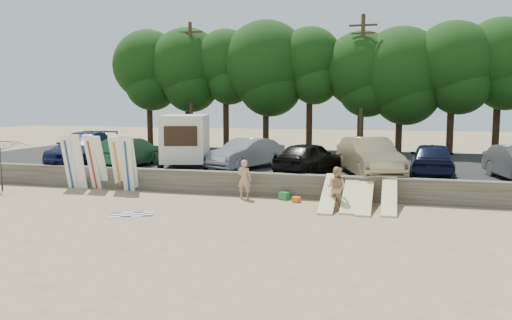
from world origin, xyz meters
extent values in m
plane|color=tan|center=(0.00, 0.00, 0.00)|extent=(120.00, 120.00, 0.00)
cube|color=#6B6356|center=(0.00, 3.00, 0.50)|extent=(44.00, 0.50, 1.00)
cube|color=#282828|center=(0.00, 10.50, 0.35)|extent=(44.00, 14.50, 0.70)
cylinder|color=#382616|center=(-14.11, 17.60, 2.79)|extent=(0.44, 0.44, 4.18)
sphere|color=#204B15|center=(-14.11, 17.60, 6.88)|extent=(5.38, 5.38, 5.38)
cylinder|color=#382616|center=(-10.93, 17.60, 2.77)|extent=(0.44, 0.44, 4.15)
sphere|color=#204B15|center=(-10.93, 17.60, 6.83)|extent=(5.56, 5.56, 5.56)
cylinder|color=#382616|center=(-7.90, 17.60, 2.86)|extent=(0.44, 0.44, 4.32)
sphere|color=#204B15|center=(-7.90, 17.60, 7.08)|extent=(4.60, 4.60, 4.60)
cylinder|color=#382616|center=(-4.86, 17.60, 2.76)|extent=(0.44, 0.44, 4.12)
sphere|color=#204B15|center=(-4.86, 17.60, 6.78)|extent=(6.23, 6.23, 6.23)
cylinder|color=#382616|center=(-1.68, 17.52, 2.85)|extent=(0.44, 0.44, 4.30)
sphere|color=#204B15|center=(-1.68, 17.52, 7.05)|extent=(4.50, 4.50, 4.50)
cylinder|color=#382616|center=(1.87, 17.60, 2.59)|extent=(0.44, 0.44, 3.79)
sphere|color=#204B15|center=(1.87, 17.60, 6.29)|extent=(5.22, 5.22, 5.22)
cylinder|color=#382616|center=(4.44, 17.60, 2.51)|extent=(0.44, 0.44, 3.62)
sphere|color=#204B15|center=(4.44, 17.60, 6.04)|extent=(6.08, 6.08, 6.08)
cylinder|color=#382616|center=(7.64, 17.11, 2.70)|extent=(0.44, 0.44, 4.00)
sphere|color=#204B15|center=(7.64, 17.11, 6.60)|extent=(5.29, 5.29, 5.29)
cylinder|color=#382616|center=(10.47, 17.60, 2.79)|extent=(0.44, 0.44, 4.18)
sphere|color=#204B15|center=(10.47, 17.60, 6.87)|extent=(5.08, 5.08, 5.08)
cylinder|color=#473321|center=(-10.00, 16.00, 5.20)|extent=(0.26, 0.26, 9.00)
cube|color=#473321|center=(-10.00, 16.00, 9.00)|extent=(1.80, 0.12, 0.12)
cube|color=#473321|center=(-10.00, 16.00, 8.50)|extent=(1.50, 0.10, 0.10)
cylinder|color=#473321|center=(2.00, 16.00, 5.20)|extent=(0.26, 0.26, 9.00)
cube|color=#473321|center=(2.00, 16.00, 9.00)|extent=(1.80, 0.12, 0.12)
cube|color=#473321|center=(2.00, 16.00, 8.50)|extent=(1.50, 0.10, 0.10)
cube|color=silver|center=(-6.26, 6.26, 2.23)|extent=(3.20, 4.63, 2.31)
cube|color=black|center=(-5.67, 4.22, 2.44)|extent=(1.53, 0.48, 0.95)
cylinder|color=black|center=(-6.94, 4.64, 1.05)|extent=(0.40, 0.73, 0.69)
cylinder|color=black|center=(-4.82, 5.26, 1.05)|extent=(0.40, 0.73, 0.69)
cylinder|color=black|center=(-7.71, 7.27, 1.05)|extent=(0.40, 0.73, 0.69)
cylinder|color=black|center=(-5.59, 7.89, 1.05)|extent=(0.40, 0.73, 0.69)
imported|color=#121B41|center=(-12.09, 5.87, 1.56)|extent=(3.76, 6.35, 1.73)
imported|color=#13351E|center=(-9.15, 5.56, 1.45)|extent=(1.77, 4.63, 1.51)
imported|color=gray|center=(-3.11, 6.50, 1.46)|extent=(3.30, 4.86, 1.52)
imported|color=black|center=(0.25, 5.48, 1.45)|extent=(3.09, 4.72, 1.49)
imported|color=#92815D|center=(3.00, 5.45, 1.57)|extent=(3.44, 5.56, 1.73)
imported|color=black|center=(5.73, 5.81, 1.48)|extent=(2.08, 4.68, 1.56)
cube|color=white|center=(-10.50, 2.39, 1.28)|extent=(0.50, 0.63, 2.55)
cube|color=white|center=(-10.00, 2.42, 1.28)|extent=(0.53, 0.59, 2.56)
cube|color=white|center=(-9.31, 2.47, 1.27)|extent=(0.56, 0.70, 2.54)
cube|color=white|center=(-8.95, 2.53, 1.26)|extent=(0.51, 0.79, 2.51)
cube|color=white|center=(-8.06, 2.52, 1.25)|extent=(0.60, 0.86, 2.51)
cube|color=white|center=(-7.37, 2.49, 1.27)|extent=(0.57, 0.72, 2.54)
cube|color=white|center=(-7.46, 2.35, 1.28)|extent=(0.59, 0.62, 2.57)
cube|color=#EAE093|center=(1.73, 1.32, 0.56)|extent=(0.56, 2.83, 1.13)
cube|color=#EAE093|center=(2.49, 1.59, 0.49)|extent=(0.56, 2.88, 0.98)
cube|color=#EAE093|center=(3.05, 1.42, 0.45)|extent=(0.56, 2.90, 0.90)
cube|color=#EAE093|center=(3.94, 1.56, 0.52)|extent=(0.56, 2.86, 1.04)
imported|color=tan|center=(-1.92, 2.16, 0.82)|extent=(0.62, 0.42, 1.65)
imported|color=tan|center=(2.00, 1.17, 0.80)|extent=(0.93, 0.82, 1.60)
cube|color=#24843E|center=(-0.27, 2.40, 0.16)|extent=(0.46, 0.42, 0.32)
cube|color=orange|center=(0.32, 2.00, 0.11)|extent=(0.37, 0.34, 0.22)
plane|color=white|center=(-4.95, -1.79, 0.01)|extent=(1.97, 1.97, 0.00)
imported|color=black|center=(-13.15, 1.13, 1.21)|extent=(3.48, 3.51, 2.43)
camera|label=1|loc=(3.93, -17.55, 3.95)|focal=35.00mm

